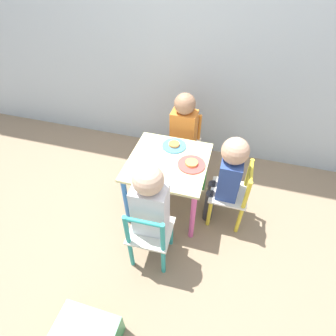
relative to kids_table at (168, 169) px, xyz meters
The scene contains 11 objects.
ground_plane 0.39m from the kids_table, ahead, with size 6.00×6.00×0.00m, color #8C755B.
kids_table is the anchor object (origin of this frame).
chair_orange 0.49m from the kids_table, 88.55° to the left, with size 0.27×0.27×0.52m.
chair_yellow 0.49m from the kids_table, ahead, with size 0.26×0.26×0.52m.
chair_teal 0.49m from the kids_table, 87.93° to the right, with size 0.27×0.27×0.52m.
child_back 0.42m from the kids_table, 88.55° to the left, with size 0.20×0.22×0.76m.
child_right 0.42m from the kids_table, ahead, with size 0.22×0.20×0.74m.
child_front 0.42m from the kids_table, 87.93° to the right, with size 0.20×0.22×0.79m.
plate_back 0.19m from the kids_table, 90.00° to the left, with size 0.18×0.18×0.03m.
plate_right 0.19m from the kids_table, ahead, with size 0.19×0.19×0.03m.
storage_bin 1.09m from the kids_table, 98.08° to the right, with size 0.32×0.23×0.18m.
Camera 1 is at (0.37, -1.30, 1.67)m, focal length 28.00 mm.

